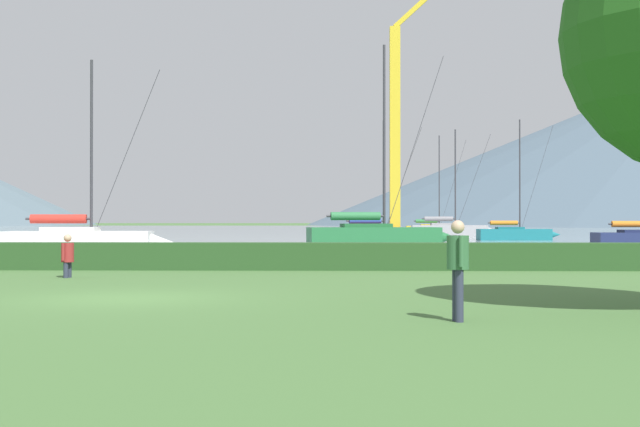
# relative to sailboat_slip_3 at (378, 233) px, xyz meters

# --- Properties ---
(ground_plane) EXTENTS (1000.00, 1000.00, 0.00)m
(ground_plane) POSITION_rel_sailboat_slip_3_xyz_m (-7.33, -50.55, -0.63)
(ground_plane) COLOR #477038
(harbor_water) EXTENTS (320.00, 246.00, 0.00)m
(harbor_water) POSITION_rel_sailboat_slip_3_xyz_m (-7.33, 86.45, -0.63)
(harbor_water) COLOR #8C9EA3
(harbor_water) RESTS_ON ground_plane
(hedge_line) EXTENTS (80.00, 1.20, 0.90)m
(hedge_line) POSITION_rel_sailboat_slip_3_xyz_m (-7.33, -39.55, -0.18)
(hedge_line) COLOR #284C23
(hedge_line) RESTS_ON ground_plane
(sailboat_slip_3) EXTENTS (7.76, 3.57, 9.43)m
(sailboat_slip_3) POSITION_rel_sailboat_slip_3_xyz_m (0.00, 0.00, 0.00)
(sailboat_slip_3) COLOR red
(sailboat_slip_3) RESTS_ON harbor_water
(sailboat_slip_4) EXTENTS (9.21, 3.87, 12.22)m
(sailboat_slip_4) POSITION_rel_sailboat_slip_3_xyz_m (-0.78, -15.72, 0.13)
(sailboat_slip_4) COLOR #236B38
(sailboat_slip_4) RESTS_ON harbor_water
(sailboat_slip_6) EXTENTS (8.57, 2.64, 10.69)m
(sailboat_slip_6) POSITION_rel_sailboat_slip_3_xyz_m (7.97, 19.48, 0.08)
(sailboat_slip_6) COLOR #9E9EA3
(sailboat_slip_6) RESTS_ON harbor_water
(sailboat_slip_7) EXTENTS (6.87, 2.23, 10.00)m
(sailboat_slip_7) POSITION_rel_sailboat_slip_3_xyz_m (11.53, 4.78, -0.05)
(sailboat_slip_7) COLOR #19707A
(sailboat_slip_7) RESTS_ON harbor_water
(sailboat_slip_8) EXTENTS (8.28, 3.00, 9.55)m
(sailboat_slip_8) POSITION_rel_sailboat_slip_3_xyz_m (-15.60, -25.81, 0.04)
(sailboat_slip_8) COLOR white
(sailboat_slip_8) RESTS_ON harbor_water
(sailboat_slip_10) EXTENTS (7.48, 2.38, 11.31)m
(sailboat_slip_10) POSITION_rel_sailboat_slip_3_xyz_m (7.84, 32.37, 0.01)
(sailboat_slip_10) COLOR gold
(sailboat_slip_10) RESTS_ON harbor_water
(person_seated_viewer) EXTENTS (0.36, 0.56, 1.25)m
(person_seated_viewer) POSITION_rel_sailboat_slip_3_xyz_m (-10.65, -43.86, 0.05)
(person_seated_viewer) COLOR #2D3347
(person_seated_viewer) RESTS_ON ground_plane
(person_standing_walker) EXTENTS (0.36, 0.57, 1.65)m
(person_standing_walker) POSITION_rel_sailboat_slip_3_xyz_m (-0.89, -54.64, 0.34)
(person_standing_walker) COLOR #2D3347
(person_standing_walker) RESTS_ON ground_plane
(dock_crane) EXTENTS (6.33, 2.00, 21.57)m
(dock_crane) POSITION_rel_sailboat_slip_3_xyz_m (1.49, -0.21, 6.89)
(dock_crane) COLOR #333338
(dock_crane) RESTS_ON ground_plane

